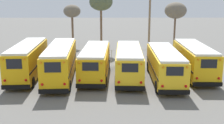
% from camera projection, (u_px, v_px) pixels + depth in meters
% --- Properties ---
extents(ground_plane, '(160.00, 160.00, 0.00)m').
position_uv_depth(ground_plane, '(112.00, 78.00, 28.12)').
color(ground_plane, '#66635E').
extents(school_bus_0, '(2.85, 9.84, 3.34)m').
position_uv_depth(school_bus_0, '(28.00, 60.00, 27.90)').
color(school_bus_0, '#EAAA0F').
rests_on(school_bus_0, ground).
extents(school_bus_1, '(2.98, 10.61, 3.32)m').
position_uv_depth(school_bus_1, '(60.00, 61.00, 27.24)').
color(school_bus_1, '#EAAA0F').
rests_on(school_bus_1, ground).
extents(school_bus_2, '(2.91, 9.55, 2.96)m').
position_uv_depth(school_bus_2, '(95.00, 61.00, 28.12)').
color(school_bus_2, '#EAAA0F').
rests_on(school_bus_2, ground).
extents(school_bus_3, '(2.97, 9.82, 3.01)m').
position_uv_depth(school_bus_3, '(129.00, 62.00, 27.66)').
color(school_bus_3, yellow).
rests_on(school_bus_3, ground).
extents(school_bus_4, '(2.83, 9.84, 2.99)m').
position_uv_depth(school_bus_4, '(165.00, 64.00, 26.67)').
color(school_bus_4, yellow).
rests_on(school_bus_4, ground).
extents(school_bus_5, '(2.82, 9.50, 3.13)m').
position_uv_depth(school_bus_5, '(194.00, 59.00, 28.53)').
color(school_bus_5, yellow).
rests_on(school_bus_5, ground).
extents(utility_pole, '(1.80, 0.28, 9.17)m').
position_uv_depth(utility_pole, '(149.00, 21.00, 37.43)').
color(utility_pole, '#75604C').
rests_on(utility_pole, ground).
extents(bare_tree_0, '(3.36, 3.36, 8.42)m').
position_uv_depth(bare_tree_0, '(101.00, 2.00, 40.23)').
color(bare_tree_0, brown).
rests_on(bare_tree_0, ground).
extents(bare_tree_1, '(2.73, 2.73, 6.64)m').
position_uv_depth(bare_tree_1, '(72.00, 12.00, 45.03)').
color(bare_tree_1, brown).
rests_on(bare_tree_1, ground).
extents(bare_tree_2, '(3.47, 3.47, 7.03)m').
position_uv_depth(bare_tree_2, '(176.00, 11.00, 44.68)').
color(bare_tree_2, brown).
rests_on(bare_tree_2, ground).
extents(fence_line, '(24.78, 0.06, 1.42)m').
position_uv_depth(fence_line, '(111.00, 53.00, 35.11)').
color(fence_line, '#939399').
rests_on(fence_line, ground).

